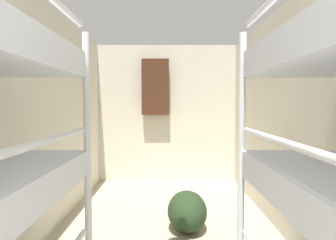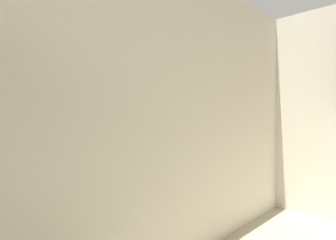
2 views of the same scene
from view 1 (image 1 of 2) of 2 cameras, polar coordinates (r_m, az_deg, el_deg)
The scene contains 5 objects.
wall_left at distance 2.59m, azimuth -27.72°, elevation -0.79°, with size 0.06×5.52×2.27m.
wall_right at distance 2.57m, azimuth 26.45°, elevation -0.79°, with size 0.06×5.52×2.27m.
wall_back at distance 5.03m, azimuth -0.44°, elevation 1.26°, with size 2.41×0.06×2.27m.
duffel_bag at distance 3.19m, azimuth 3.48°, elevation -16.93°, with size 0.40×0.55×0.40m.
hanging_coat at distance 4.89m, azimuth -2.61°, elevation 6.28°, with size 0.44×0.12×0.90m.
Camera 1 is at (0.02, 0.41, 1.29)m, focal length 32.00 mm.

